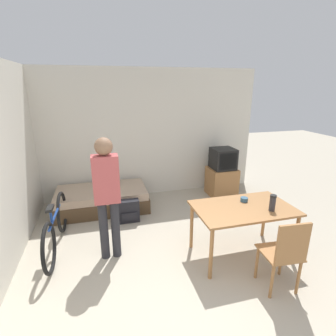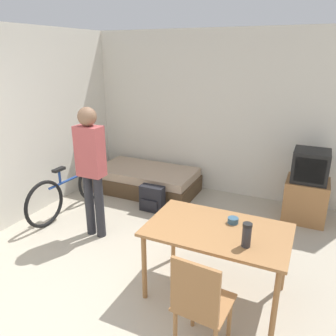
% 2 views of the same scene
% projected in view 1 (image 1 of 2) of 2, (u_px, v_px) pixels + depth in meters
% --- Properties ---
extents(ground_plane, '(20.00, 20.00, 0.00)m').
position_uv_depth(ground_plane, '(202.00, 325.00, 2.68)').
color(ground_plane, '#B2A893').
extents(wall_back, '(5.14, 0.06, 2.70)m').
position_uv_depth(wall_back, '(141.00, 134.00, 5.56)').
color(wall_back, silver).
rests_on(wall_back, ground_plane).
extents(wall_left, '(0.06, 4.54, 2.70)m').
position_uv_depth(wall_left, '(3.00, 166.00, 3.38)').
color(wall_left, silver).
rests_on(wall_left, ground_plane).
extents(daybed, '(1.75, 0.94, 0.42)m').
position_uv_depth(daybed, '(102.00, 199.00, 5.14)').
color(daybed, '#4C3823').
rests_on(daybed, ground_plane).
extents(tv, '(0.58, 0.55, 1.06)m').
position_uv_depth(tv, '(222.00, 174.00, 5.76)').
color(tv, '#9E6B3D').
rests_on(tv, ground_plane).
extents(dining_table, '(1.35, 0.82, 0.75)m').
position_uv_depth(dining_table, '(243.00, 212.00, 3.61)').
color(dining_table, '#9E6B3D').
rests_on(dining_table, ground_plane).
extents(wooden_chair, '(0.45, 0.45, 0.95)m').
position_uv_depth(wooden_chair, '(285.00, 252.00, 2.97)').
color(wooden_chair, '#9E6B3D').
rests_on(wooden_chair, ground_plane).
extents(bicycle, '(0.13, 1.71, 0.77)m').
position_uv_depth(bicycle, '(56.00, 227.00, 3.85)').
color(bicycle, black).
rests_on(bicycle, ground_plane).
extents(person_standing, '(0.34, 0.23, 1.73)m').
position_uv_depth(person_standing, '(107.00, 191.00, 3.46)').
color(person_standing, '#28282D').
rests_on(person_standing, ground_plane).
extents(thermos_flask, '(0.08, 0.08, 0.22)m').
position_uv_depth(thermos_flask, '(273.00, 202.00, 3.45)').
color(thermos_flask, '#2D2D33').
rests_on(thermos_flask, dining_table).
extents(mate_bowl, '(0.11, 0.11, 0.06)m').
position_uv_depth(mate_bowl, '(244.00, 199.00, 3.75)').
color(mate_bowl, '#335670').
rests_on(mate_bowl, dining_table).
extents(backpack, '(0.38, 0.20, 0.41)m').
position_uv_depth(backpack, '(129.00, 211.00, 4.67)').
color(backpack, black).
rests_on(backpack, ground_plane).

